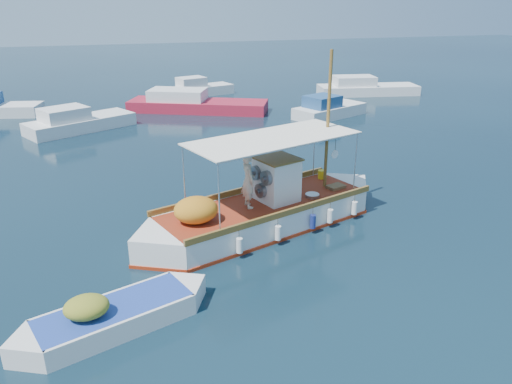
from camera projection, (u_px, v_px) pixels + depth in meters
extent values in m
plane|color=black|center=(278.00, 231.00, 18.34)|extent=(160.00, 160.00, 0.00)
cube|color=white|center=(265.00, 217.00, 18.58)|extent=(8.40, 5.12, 1.17)
cube|color=white|center=(168.00, 246.00, 16.43)|extent=(2.51, 2.51, 1.17)
cube|color=white|center=(342.00, 194.00, 20.73)|extent=(2.51, 2.51, 1.17)
cube|color=#9D290F|center=(265.00, 226.00, 18.71)|extent=(8.53, 5.23, 0.19)
cube|color=maroon|center=(265.00, 203.00, 18.37)|extent=(8.33, 4.92, 0.06)
cube|color=brown|center=(244.00, 190.00, 19.34)|extent=(7.67, 2.75, 0.21)
cube|color=brown|center=(288.00, 212.00, 17.31)|extent=(7.67, 2.75, 0.21)
cube|color=white|center=(277.00, 180.00, 18.36)|extent=(1.66, 1.72, 1.59)
cube|color=brown|center=(277.00, 158.00, 18.06)|extent=(1.79, 1.86, 0.06)
cylinder|color=slate|center=(267.00, 178.00, 17.61)|extent=(0.39, 0.58, 0.53)
cylinder|color=slate|center=(256.00, 173.00, 18.13)|extent=(0.39, 0.58, 0.53)
cylinder|color=slate|center=(261.00, 190.00, 18.08)|extent=(0.39, 0.58, 0.53)
cylinder|color=brown|center=(328.00, 121.00, 19.00)|extent=(0.16, 0.16, 5.31)
cylinder|color=brown|center=(311.00, 135.00, 18.70)|extent=(1.84, 0.71, 0.09)
cylinder|color=silver|center=(184.00, 178.00, 17.38)|extent=(0.06, 0.06, 2.39)
cylinder|color=silver|center=(219.00, 199.00, 15.61)|extent=(0.06, 0.06, 2.39)
cylinder|color=silver|center=(314.00, 149.00, 20.65)|extent=(0.06, 0.06, 2.39)
cylinder|color=silver|center=(355.00, 163.00, 18.88)|extent=(0.06, 0.06, 2.39)
cube|color=silver|center=(274.00, 138.00, 17.68)|extent=(6.76, 4.46, 0.04)
ellipsoid|color=#C2791C|center=(196.00, 210.00, 16.65)|extent=(1.82, 1.68, 0.89)
cube|color=gold|center=(284.00, 185.00, 19.48)|extent=(0.31, 0.27, 0.43)
cylinder|color=gold|center=(322.00, 174.00, 20.76)|extent=(0.41, 0.41, 0.36)
cube|color=brown|center=(336.00, 187.00, 19.74)|extent=(0.81, 0.68, 0.13)
cylinder|color=#B2B2B2|center=(312.00, 196.00, 18.88)|extent=(0.68, 0.68, 0.13)
cylinder|color=white|center=(335.00, 154.00, 18.15)|extent=(0.31, 0.13, 0.32)
cylinder|color=white|center=(239.00, 245.00, 16.27)|extent=(0.27, 0.27, 0.51)
cylinder|color=navy|center=(313.00, 222.00, 17.99)|extent=(0.27, 0.27, 0.51)
cylinder|color=white|center=(354.00, 208.00, 19.14)|extent=(0.27, 0.27, 0.51)
imported|color=beige|center=(248.00, 180.00, 17.66)|extent=(0.53, 0.77, 2.02)
cube|color=white|center=(116.00, 320.00, 12.98)|extent=(4.21, 2.79, 0.77)
cube|color=white|center=(37.00, 349.00, 11.90)|extent=(1.44, 1.44, 0.77)
cube|color=white|center=(182.00, 295.00, 14.06)|extent=(1.44, 1.44, 0.77)
cube|color=#213F98|center=(114.00, 308.00, 12.84)|extent=(4.15, 2.63, 0.04)
ellipsoid|color=olive|center=(86.00, 307.00, 12.36)|extent=(1.37, 1.25, 0.56)
cube|color=silver|center=(81.00, 125.00, 32.05)|extent=(7.04, 5.29, 1.00)
cube|color=silver|center=(64.00, 114.00, 31.07)|extent=(3.33, 3.07, 0.80)
cube|color=#A61B31|center=(198.00, 107.00, 37.27)|extent=(10.48, 6.76, 1.00)
cube|color=silver|center=(178.00, 95.00, 37.14)|extent=(4.71, 3.85, 0.80)
cube|color=silver|center=(330.00, 112.00, 35.61)|extent=(5.95, 4.26, 1.00)
cube|color=navy|center=(322.00, 101.00, 34.77)|extent=(2.78, 2.61, 0.80)
cube|color=silver|center=(368.00, 91.00, 43.66)|extent=(8.89, 3.94, 1.00)
cube|color=silver|center=(354.00, 81.00, 43.18)|extent=(3.74, 2.73, 0.80)
cube|color=silver|center=(201.00, 92.00, 43.36)|extent=(5.98, 3.59, 1.00)
cube|color=silver|center=(191.00, 82.00, 42.59)|extent=(2.66, 2.30, 0.80)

